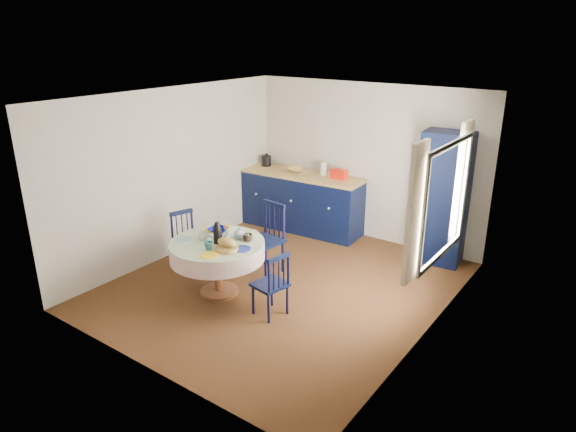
# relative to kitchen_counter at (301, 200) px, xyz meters

# --- Properties ---
(floor) EXTENTS (4.50, 4.50, 0.00)m
(floor) POSITION_rel_kitchen_counter_xyz_m (1.00, -1.90, -0.50)
(floor) COLOR black
(floor) RESTS_ON ground
(ceiling) EXTENTS (4.50, 4.50, 0.00)m
(ceiling) POSITION_rel_kitchen_counter_xyz_m (1.00, -1.90, 2.00)
(ceiling) COLOR white
(ceiling) RESTS_ON wall_back
(wall_back) EXTENTS (4.00, 0.02, 2.50)m
(wall_back) POSITION_rel_kitchen_counter_xyz_m (1.00, 0.35, 0.75)
(wall_back) COLOR beige
(wall_back) RESTS_ON floor
(wall_left) EXTENTS (0.02, 4.50, 2.50)m
(wall_left) POSITION_rel_kitchen_counter_xyz_m (-1.00, -1.90, 0.75)
(wall_left) COLOR beige
(wall_left) RESTS_ON floor
(wall_right) EXTENTS (0.02, 4.50, 2.50)m
(wall_right) POSITION_rel_kitchen_counter_xyz_m (3.00, -1.90, 0.75)
(wall_right) COLOR beige
(wall_right) RESTS_ON floor
(window) EXTENTS (0.10, 1.74, 1.45)m
(window) POSITION_rel_kitchen_counter_xyz_m (2.95, -1.60, 1.02)
(window) COLOR white
(window) RESTS_ON wall_right
(kitchen_counter) EXTENTS (2.24, 0.82, 1.22)m
(kitchen_counter) POSITION_rel_kitchen_counter_xyz_m (0.00, 0.00, 0.00)
(kitchen_counter) COLOR black
(kitchen_counter) RESTS_ON floor
(pantry_cabinet) EXTENTS (0.72, 0.55, 1.94)m
(pantry_cabinet) POSITION_rel_kitchen_counter_xyz_m (2.40, 0.10, 0.47)
(pantry_cabinet) COLOR black
(pantry_cabinet) RESTS_ON floor
(dining_table) EXTENTS (1.21, 1.21, 1.01)m
(dining_table) POSITION_rel_kitchen_counter_xyz_m (0.46, -2.56, 0.11)
(dining_table) COLOR #592E19
(dining_table) RESTS_ON floor
(chair_left) EXTENTS (0.47, 0.48, 0.86)m
(chair_left) POSITION_rel_kitchen_counter_xyz_m (-0.40, -2.28, -0.07)
(chair_left) COLOR black
(chair_left) RESTS_ON floor
(chair_far) EXTENTS (0.49, 0.48, 1.00)m
(chair_far) POSITION_rel_kitchen_counter_xyz_m (0.56, -1.66, 0.00)
(chair_far) COLOR black
(chair_far) RESTS_ON floor
(chair_right) EXTENTS (0.42, 0.43, 0.83)m
(chair_right) POSITION_rel_kitchen_counter_xyz_m (1.35, -2.59, -0.08)
(chair_right) COLOR black
(chair_right) RESTS_ON floor
(mug_a) EXTENTS (0.13, 0.13, 0.11)m
(mug_a) POSITION_rel_kitchen_counter_xyz_m (0.27, -2.61, 0.28)
(mug_a) COLOR silver
(mug_a) RESTS_ON dining_table
(mug_b) EXTENTS (0.10, 0.10, 0.10)m
(mug_b) POSITION_rel_kitchen_counter_xyz_m (0.53, -2.79, 0.27)
(mug_b) COLOR #236368
(mug_b) RESTS_ON dining_table
(mug_c) EXTENTS (0.13, 0.13, 0.10)m
(mug_c) POSITION_rel_kitchen_counter_xyz_m (0.76, -2.32, 0.27)
(mug_c) COLOR black
(mug_c) RESTS_ON dining_table
(mug_d) EXTENTS (0.10, 0.10, 0.09)m
(mug_d) POSITION_rel_kitchen_counter_xyz_m (0.30, -2.20, 0.27)
(mug_d) COLOR silver
(mug_d) RESTS_ON dining_table
(cobalt_bowl) EXTENTS (0.25, 0.25, 0.06)m
(cobalt_bowl) POSITION_rel_kitchen_counter_xyz_m (0.24, -2.31, 0.25)
(cobalt_bowl) COLOR #060578
(cobalt_bowl) RESTS_ON dining_table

